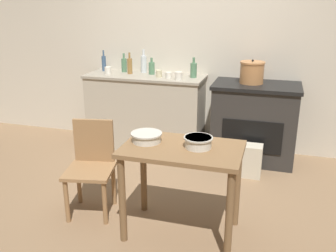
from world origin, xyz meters
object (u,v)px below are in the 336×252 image
object	(u,v)px
bottle_center_left	(152,68)
cup_mid_right	(159,74)
work_table	(182,164)
stock_pot	(252,72)
cup_end_right	(179,76)
mixing_bowl_small	(146,137)
bottle_left	(124,65)
bottle_mid_left	(104,63)
mixing_bowl_large	(198,142)
chair	(92,164)
flour_sack	(250,160)
bottle_center_right	(130,66)
bottle_center	(194,70)
stove	(254,122)
cup_far_right	(108,71)
cup_right	(169,75)
bottle_far_left	(144,64)

from	to	relation	value
bottle_center_left	cup_mid_right	xyz separation A→B (m)	(0.14, -0.14, -0.04)
work_table	stock_pot	bearing A→B (deg)	77.85
cup_end_right	mixing_bowl_small	bearing A→B (deg)	-84.39
bottle_left	bottle_mid_left	distance (m)	0.28
stock_pot	work_table	bearing A→B (deg)	-102.15
mixing_bowl_small	mixing_bowl_large	bearing A→B (deg)	-0.62
chair	mixing_bowl_small	bearing A→B (deg)	-20.89
bottle_left	chair	bearing A→B (deg)	-77.16
work_table	cup_end_right	size ratio (longest dim) A/B	9.83
flour_sack	bottle_center_right	distance (m)	1.88
chair	bottle_center_left	world-z (taller)	bottle_center_left
bottle_center	bottle_center_right	bearing A→B (deg)	179.55
stove	chair	bearing A→B (deg)	-129.59
stock_pot	bottle_mid_left	size ratio (longest dim) A/B	1.04
mixing_bowl_large	cup_end_right	world-z (taller)	cup_end_right
chair	bottle_mid_left	xyz separation A→B (m)	(-0.67, 1.72, 0.59)
bottle_center_left	cup_far_right	size ratio (longest dim) A/B	2.31
cup_end_right	chair	bearing A→B (deg)	-105.65
cup_end_right	mixing_bowl_large	bearing A→B (deg)	-69.75
bottle_center	stove	bearing A→B (deg)	-4.66
flour_sack	bottle_center	size ratio (longest dim) A/B	1.48
chair	cup_right	world-z (taller)	cup_right
flour_sack	cup_end_right	xyz separation A→B (m)	(-0.90, 0.36, 0.80)
mixing_bowl_large	bottle_left	xyz separation A→B (m)	(-1.37, 1.83, 0.22)
cup_right	cup_mid_right	bearing A→B (deg)	159.44
cup_mid_right	stock_pot	bearing A→B (deg)	2.40
mixing_bowl_large	cup_far_right	distance (m)	2.23
cup_far_right	work_table	bearing A→B (deg)	-50.08
bottle_center_right	cup_mid_right	distance (m)	0.43
bottle_far_left	cup_end_right	bearing A→B (deg)	-30.18
stove	bottle_mid_left	world-z (taller)	bottle_mid_left
bottle_center_left	bottle_center_right	xyz separation A→B (m)	(-0.27, -0.04, 0.02)
bottle_center_left	bottle_center	world-z (taller)	bottle_center
bottle_mid_left	bottle_center_right	xyz separation A→B (m)	(0.40, -0.09, -0.00)
stock_pot	bottle_left	size ratio (longest dim) A/B	1.17
cup_right	cup_end_right	xyz separation A→B (m)	(0.13, -0.04, 0.01)
bottle_center_right	bottle_left	bearing A→B (deg)	140.37
cup_mid_right	stove	bearing A→B (deg)	1.27
flour_sack	bottle_center_right	size ratio (longest dim) A/B	1.35
chair	flour_sack	size ratio (longest dim) A/B	2.31
stock_pot	bottle_center_right	bearing A→B (deg)	178.18
mixing_bowl_large	cup_mid_right	xyz separation A→B (m)	(-0.84, 1.64, 0.17)
mixing_bowl_large	bottle_far_left	bearing A→B (deg)	120.87
flour_sack	stock_pot	distance (m)	1.00
chair	mixing_bowl_large	xyz separation A→B (m)	(0.98, -0.10, 0.36)
bottle_far_left	cup_mid_right	xyz separation A→B (m)	(0.27, -0.22, -0.07)
flour_sack	stock_pot	world-z (taller)	stock_pot
work_table	bottle_mid_left	bearing A→B (deg)	129.67
bottle_center_right	cup_end_right	size ratio (longest dim) A/B	2.82
chair	mixing_bowl_small	size ratio (longest dim) A/B	3.32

